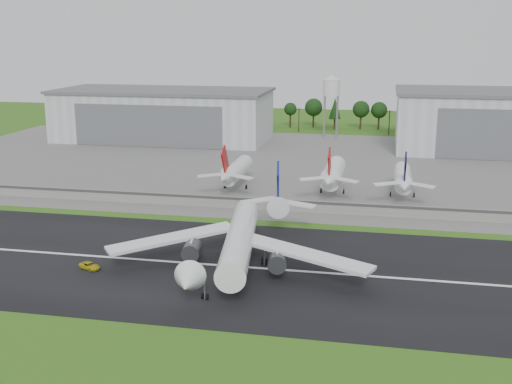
% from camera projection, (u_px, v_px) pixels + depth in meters
% --- Properties ---
extents(ground, '(600.00, 600.00, 0.00)m').
position_uv_depth(ground, '(271.00, 288.00, 125.07)').
color(ground, '#2D6718').
rests_on(ground, ground).
extents(runway, '(320.00, 60.00, 0.10)m').
position_uv_depth(runway, '(280.00, 270.00, 134.57)').
color(runway, black).
rests_on(runway, ground).
extents(runway_centerline, '(220.00, 1.00, 0.02)m').
position_uv_depth(runway_centerline, '(280.00, 270.00, 134.55)').
color(runway_centerline, white).
rests_on(runway_centerline, runway).
extents(apron, '(320.00, 150.00, 0.10)m').
position_uv_depth(apron, '(328.00, 166.00, 239.13)').
color(apron, slate).
rests_on(apron, ground).
extents(blast_fence, '(240.00, 0.61, 3.50)m').
position_uv_depth(blast_fence, '(307.00, 206.00, 176.90)').
color(blast_fence, gray).
rests_on(blast_fence, ground).
extents(hangar_west, '(97.00, 44.00, 23.20)m').
position_uv_depth(hangar_west, '(164.00, 115.00, 294.48)').
color(hangar_west, silver).
rests_on(hangar_west, ground).
extents(water_tower, '(8.40, 8.40, 29.40)m').
position_uv_depth(water_tower, '(332.00, 85.00, 295.94)').
color(water_tower, '#99999E').
rests_on(water_tower, ground).
extents(utility_poles, '(230.00, 3.00, 12.00)m').
position_uv_depth(utility_poles, '(343.00, 133.00, 315.19)').
color(utility_poles, black).
rests_on(utility_poles, ground).
extents(treeline, '(320.00, 16.00, 22.00)m').
position_uv_depth(treeline, '(345.00, 129.00, 329.45)').
color(treeline, black).
rests_on(treeline, ground).
extents(main_airliner, '(56.67, 59.19, 18.17)m').
position_uv_depth(main_airliner, '(239.00, 246.00, 134.66)').
color(main_airliner, white).
rests_on(main_airliner, runway).
extents(ground_vehicle, '(5.57, 4.25, 1.41)m').
position_uv_depth(ground_vehicle, '(90.00, 266.00, 134.79)').
color(ground_vehicle, gold).
rests_on(ground_vehicle, runway).
extents(parked_jet_red_a, '(7.36, 31.29, 16.52)m').
position_uv_depth(parked_jet_red_a, '(234.00, 171.00, 201.31)').
color(parked_jet_red_a, white).
rests_on(parked_jet_red_a, ground).
extents(parked_jet_red_b, '(7.36, 31.29, 16.92)m').
position_uv_depth(parked_jet_red_b, '(332.00, 174.00, 195.33)').
color(parked_jet_red_b, white).
rests_on(parked_jet_red_b, ground).
extents(parked_jet_navy, '(7.36, 31.29, 16.41)m').
position_uv_depth(parked_jet_navy, '(403.00, 179.00, 191.29)').
color(parked_jet_navy, white).
rests_on(parked_jet_navy, ground).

